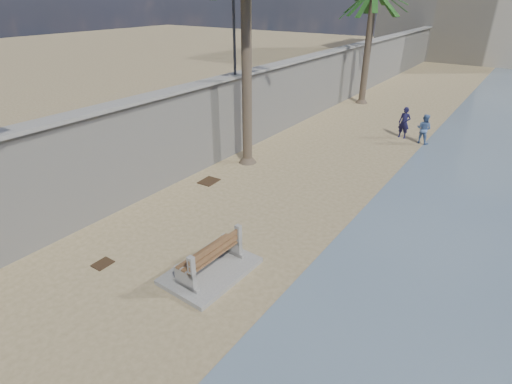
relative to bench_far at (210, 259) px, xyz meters
The scene contains 7 objects.
seawall 16.64m from the bench_far, 108.01° to the left, with size 0.45×70.00×3.50m, color gray.
wall_cap 16.88m from the bench_far, 108.01° to the left, with size 0.80×70.00×0.12m, color gray.
bench_far is the anchor object (origin of this frame).
person_a 14.43m from the bench_far, 86.62° to the left, with size 0.67×0.45×1.85m, color #161437.
person_b 14.23m from the bench_far, 82.25° to the left, with size 0.80×0.62×1.66m, color #4D6BA0.
debris_c 5.92m from the bench_far, 131.37° to the left, with size 0.79×0.63×0.03m, color #382616.
debris_d 3.14m from the bench_far, 152.24° to the right, with size 0.52×0.42×0.03m, color #382616.
Camera 1 is at (5.94, -2.25, 6.85)m, focal length 28.00 mm.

